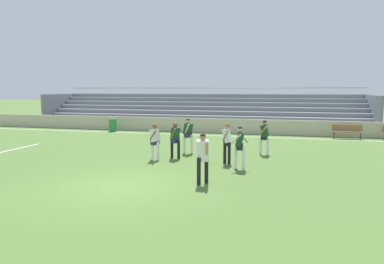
{
  "coord_description": "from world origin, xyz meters",
  "views": [
    {
      "loc": [
        5.0,
        -9.98,
        3.11
      ],
      "look_at": [
        0.75,
        6.46,
        1.01
      ],
      "focal_mm": 32.31,
      "sensor_mm": 36.0,
      "label": 1
    }
  ],
  "objects_px": {
    "player_dark_wide_left": "(240,144)",
    "trash_bin": "(113,125)",
    "bench_near_wall_gap": "(347,130)",
    "player_white_deep_cover": "(203,154)",
    "player_dark_challenging": "(264,134)",
    "soccer_ball": "(205,159)",
    "player_white_overlapping": "(227,140)",
    "bleacher_stand": "(198,110)",
    "player_dark_pressing_high": "(188,133)",
    "player_white_on_ball": "(155,139)",
    "player_dark_wide_right": "(175,137)"
  },
  "relations": [
    {
      "from": "player_dark_wide_left",
      "to": "trash_bin",
      "type": "bearing_deg",
      "value": 136.75
    },
    {
      "from": "bench_near_wall_gap",
      "to": "trash_bin",
      "type": "bearing_deg",
      "value": -179.58
    },
    {
      "from": "bench_near_wall_gap",
      "to": "player_white_deep_cover",
      "type": "distance_m",
      "value": 14.16
    },
    {
      "from": "bench_near_wall_gap",
      "to": "trash_bin",
      "type": "relative_size",
      "value": 1.94
    },
    {
      "from": "player_dark_challenging",
      "to": "soccer_ball",
      "type": "relative_size",
      "value": 7.53
    },
    {
      "from": "player_white_overlapping",
      "to": "player_white_deep_cover",
      "type": "bearing_deg",
      "value": -95.08
    },
    {
      "from": "bleacher_stand",
      "to": "player_dark_wide_left",
      "type": "height_order",
      "value": "bleacher_stand"
    },
    {
      "from": "player_dark_pressing_high",
      "to": "player_white_overlapping",
      "type": "bearing_deg",
      "value": -41.04
    },
    {
      "from": "player_white_on_ball",
      "to": "player_white_overlapping",
      "type": "bearing_deg",
      "value": 0.12
    },
    {
      "from": "player_dark_wide_right",
      "to": "player_dark_pressing_high",
      "type": "height_order",
      "value": "player_dark_pressing_high"
    },
    {
      "from": "player_dark_wide_right",
      "to": "player_dark_wide_left",
      "type": "xyz_separation_m",
      "value": [
        3.07,
        -1.39,
        0.04
      ]
    },
    {
      "from": "bleacher_stand",
      "to": "player_white_deep_cover",
      "type": "height_order",
      "value": "bleacher_stand"
    },
    {
      "from": "trash_bin",
      "to": "player_dark_challenging",
      "type": "bearing_deg",
      "value": -30.24
    },
    {
      "from": "trash_bin",
      "to": "player_white_deep_cover",
      "type": "height_order",
      "value": "player_white_deep_cover"
    },
    {
      "from": "player_white_on_ball",
      "to": "player_dark_challenging",
      "type": "xyz_separation_m",
      "value": [
        4.61,
        2.49,
        0.03
      ]
    },
    {
      "from": "player_white_on_ball",
      "to": "player_dark_challenging",
      "type": "bearing_deg",
      "value": 28.3
    },
    {
      "from": "bleacher_stand",
      "to": "player_white_overlapping",
      "type": "xyz_separation_m",
      "value": [
        4.48,
        -13.49,
        -0.41
      ]
    },
    {
      "from": "bleacher_stand",
      "to": "player_dark_pressing_high",
      "type": "height_order",
      "value": "bleacher_stand"
    },
    {
      "from": "bleacher_stand",
      "to": "player_dark_wide_right",
      "type": "height_order",
      "value": "bleacher_stand"
    },
    {
      "from": "player_dark_wide_right",
      "to": "player_dark_pressing_high",
      "type": "distance_m",
      "value": 1.41
    },
    {
      "from": "bench_near_wall_gap",
      "to": "soccer_ball",
      "type": "bearing_deg",
      "value": -128.63
    },
    {
      "from": "player_dark_wide_right",
      "to": "player_dark_challenging",
      "type": "relative_size",
      "value": 0.99
    },
    {
      "from": "soccer_ball",
      "to": "player_dark_wide_right",
      "type": "bearing_deg",
      "value": 168.02
    },
    {
      "from": "player_dark_challenging",
      "to": "bench_near_wall_gap",
      "type": "bearing_deg",
      "value": 54.53
    },
    {
      "from": "trash_bin",
      "to": "player_white_overlapping",
      "type": "height_order",
      "value": "player_white_overlapping"
    },
    {
      "from": "player_dark_wide_right",
      "to": "player_dark_wide_left",
      "type": "height_order",
      "value": "player_dark_wide_left"
    },
    {
      "from": "player_white_deep_cover",
      "to": "player_dark_wide_right",
      "type": "bearing_deg",
      "value": 119.03
    },
    {
      "from": "bleacher_stand",
      "to": "player_dark_pressing_high",
      "type": "xyz_separation_m",
      "value": [
        2.27,
        -11.56,
        -0.4
      ]
    },
    {
      "from": "bleacher_stand",
      "to": "player_dark_challenging",
      "type": "xyz_separation_m",
      "value": [
        5.89,
        -11.01,
        -0.44
      ]
    },
    {
      "from": "player_dark_wide_right",
      "to": "player_dark_challenging",
      "type": "height_order",
      "value": "player_dark_challenging"
    },
    {
      "from": "player_white_on_ball",
      "to": "player_dark_pressing_high",
      "type": "distance_m",
      "value": 2.17
    },
    {
      "from": "player_dark_wide_left",
      "to": "player_white_deep_cover",
      "type": "height_order",
      "value": "player_dark_wide_left"
    },
    {
      "from": "player_dark_wide_right",
      "to": "player_white_overlapping",
      "type": "distance_m",
      "value": 2.49
    },
    {
      "from": "player_white_overlapping",
      "to": "player_dark_challenging",
      "type": "relative_size",
      "value": 1.03
    },
    {
      "from": "bench_near_wall_gap",
      "to": "player_white_on_ball",
      "type": "distance_m",
      "value": 13.21
    },
    {
      "from": "bench_near_wall_gap",
      "to": "player_white_deep_cover",
      "type": "height_order",
      "value": "player_white_deep_cover"
    },
    {
      "from": "player_dark_pressing_high",
      "to": "player_dark_wide_left",
      "type": "height_order",
      "value": "player_dark_pressing_high"
    },
    {
      "from": "trash_bin",
      "to": "player_white_on_ball",
      "type": "xyz_separation_m",
      "value": [
        6.77,
        -9.12,
        0.49
      ]
    },
    {
      "from": "bleacher_stand",
      "to": "player_dark_wide_right",
      "type": "xyz_separation_m",
      "value": [
        2.05,
        -12.95,
        -0.46
      ]
    },
    {
      "from": "player_white_deep_cover",
      "to": "trash_bin",
      "type": "bearing_deg",
      "value": 127.88
    },
    {
      "from": "bleacher_stand",
      "to": "player_white_on_ball",
      "type": "bearing_deg",
      "value": -84.58
    },
    {
      "from": "player_dark_wide_left",
      "to": "soccer_ball",
      "type": "distance_m",
      "value": 2.14
    },
    {
      "from": "player_dark_pressing_high",
      "to": "soccer_ball",
      "type": "distance_m",
      "value": 2.29
    },
    {
      "from": "trash_bin",
      "to": "player_dark_challenging",
      "type": "height_order",
      "value": "player_dark_challenging"
    },
    {
      "from": "bleacher_stand",
      "to": "player_dark_wide_right",
      "type": "distance_m",
      "value": 13.12
    },
    {
      "from": "trash_bin",
      "to": "player_white_on_ball",
      "type": "relative_size",
      "value": 0.57
    },
    {
      "from": "player_dark_wide_right",
      "to": "player_dark_wide_left",
      "type": "distance_m",
      "value": 3.37
    },
    {
      "from": "player_white_overlapping",
      "to": "player_dark_wide_left",
      "type": "height_order",
      "value": "player_white_overlapping"
    },
    {
      "from": "player_white_on_ball",
      "to": "player_dark_pressing_high",
      "type": "height_order",
      "value": "player_dark_pressing_high"
    },
    {
      "from": "player_dark_wide_left",
      "to": "player_dark_challenging",
      "type": "distance_m",
      "value": 3.43
    }
  ]
}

